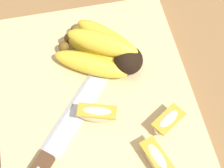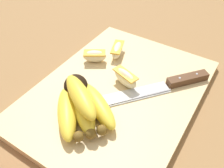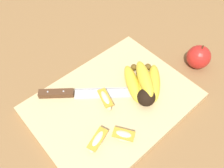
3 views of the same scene
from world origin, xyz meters
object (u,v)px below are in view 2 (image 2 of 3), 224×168
apple_wedge_middle (125,78)px  apple_wedge_far (117,50)px  apple_wedge_near (95,56)px  chefs_knife (169,84)px  banana_bunch (81,103)px

apple_wedge_middle → apple_wedge_far: (-0.09, -0.08, -0.00)m
apple_wedge_near → apple_wedge_far: 0.07m
apple_wedge_near → apple_wedge_far: apple_wedge_near is taller
chefs_knife → apple_wedge_far: apple_wedge_far is taller
banana_bunch → chefs_knife: 0.21m
apple_wedge_near → apple_wedge_middle: bearing=72.6°
banana_bunch → chefs_knife: size_ratio=0.72×
banana_bunch → apple_wedge_middle: size_ratio=2.34×
banana_bunch → chefs_knife: banana_bunch is taller
banana_bunch → apple_wedge_near: size_ratio=2.63×
banana_bunch → apple_wedge_near: (-0.15, -0.08, -0.01)m
chefs_knife → apple_wedge_near: size_ratio=3.66×
chefs_knife → apple_wedge_far: 0.17m
chefs_knife → banana_bunch: bearing=-35.9°
banana_bunch → apple_wedge_middle: banana_bunch is taller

